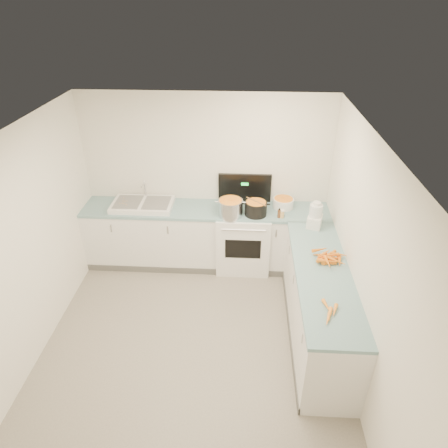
# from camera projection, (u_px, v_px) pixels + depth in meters

# --- Properties ---
(floor) EXTENTS (3.50, 4.00, 0.00)m
(floor) POSITION_uv_depth(u_px,v_px,m) (193.00, 348.00, 4.69)
(floor) COLOR gray
(floor) RESTS_ON ground
(ceiling) EXTENTS (3.50, 4.00, 0.00)m
(ceiling) POSITION_uv_depth(u_px,v_px,m) (182.00, 143.00, 3.41)
(ceiling) COLOR white
(ceiling) RESTS_ON ground
(wall_back) EXTENTS (3.50, 0.00, 2.50)m
(wall_back) POSITION_uv_depth(u_px,v_px,m) (207.00, 180.00, 5.77)
(wall_back) COLOR white
(wall_back) RESTS_ON ground
(wall_left) EXTENTS (0.00, 4.00, 2.50)m
(wall_left) POSITION_uv_depth(u_px,v_px,m) (21.00, 256.00, 4.14)
(wall_left) COLOR white
(wall_left) RESTS_ON ground
(wall_right) EXTENTS (0.00, 4.00, 2.50)m
(wall_right) POSITION_uv_depth(u_px,v_px,m) (363.00, 267.00, 3.97)
(wall_right) COLOR white
(wall_right) RESTS_ON ground
(counter_back) EXTENTS (3.50, 0.62, 0.94)m
(counter_back) POSITION_uv_depth(u_px,v_px,m) (206.00, 236.00, 5.91)
(counter_back) COLOR white
(counter_back) RESTS_ON ground
(counter_right) EXTENTS (0.62, 2.20, 0.94)m
(counter_right) POSITION_uv_depth(u_px,v_px,m) (319.00, 305.00, 4.64)
(counter_right) COLOR white
(counter_right) RESTS_ON ground
(stove) EXTENTS (0.76, 0.65, 1.36)m
(stove) POSITION_uv_depth(u_px,v_px,m) (243.00, 238.00, 5.87)
(stove) COLOR white
(stove) RESTS_ON ground
(sink) EXTENTS (0.86, 0.52, 0.31)m
(sink) POSITION_uv_depth(u_px,v_px,m) (143.00, 204.00, 5.70)
(sink) COLOR white
(sink) RESTS_ON counter_back
(steel_pot) EXTENTS (0.41, 0.41, 0.25)m
(steel_pot) POSITION_uv_depth(u_px,v_px,m) (230.00, 208.00, 5.46)
(steel_pot) COLOR silver
(steel_pot) RESTS_ON stove
(black_pot) EXTENTS (0.33, 0.33, 0.22)m
(black_pot) POSITION_uv_depth(u_px,v_px,m) (256.00, 209.00, 5.47)
(black_pot) COLOR black
(black_pot) RESTS_ON stove
(wooden_spoon) EXTENTS (0.27, 0.25, 0.01)m
(wooden_spoon) POSITION_uv_depth(u_px,v_px,m) (256.00, 201.00, 5.41)
(wooden_spoon) COLOR #AD7A47
(wooden_spoon) RESTS_ON black_pot
(mixing_bowl) EXTENTS (0.35, 0.35, 0.14)m
(mixing_bowl) POSITION_uv_depth(u_px,v_px,m) (283.00, 203.00, 5.67)
(mixing_bowl) COLOR white
(mixing_bowl) RESTS_ON counter_back
(extract_bottle) EXTENTS (0.05, 0.05, 0.12)m
(extract_bottle) POSITION_uv_depth(u_px,v_px,m) (279.00, 214.00, 5.42)
(extract_bottle) COLOR #593319
(extract_bottle) RESTS_ON counter_back
(spice_jar) EXTENTS (0.06, 0.06, 0.10)m
(spice_jar) POSITION_uv_depth(u_px,v_px,m) (282.00, 214.00, 5.42)
(spice_jar) COLOR #E5B266
(spice_jar) RESTS_ON counter_back
(food_processor) EXTENTS (0.23, 0.26, 0.36)m
(food_processor) POSITION_uv_depth(u_px,v_px,m) (315.00, 216.00, 5.17)
(food_processor) COLOR white
(food_processor) RESTS_ON counter_right
(carrot_pile) EXTENTS (0.39, 0.40, 0.08)m
(carrot_pile) POSITION_uv_depth(u_px,v_px,m) (329.00, 258.00, 4.57)
(carrot_pile) COLOR orange
(carrot_pile) RESTS_ON counter_right
(peeled_carrots) EXTENTS (0.18, 0.35, 0.04)m
(peeled_carrots) POSITION_uv_depth(u_px,v_px,m) (330.00, 312.00, 3.83)
(peeled_carrots) COLOR orange
(peeled_carrots) RESTS_ON counter_right
(peelings) EXTENTS (0.23, 0.26, 0.01)m
(peelings) POSITION_uv_depth(u_px,v_px,m) (126.00, 202.00, 5.67)
(peelings) COLOR tan
(peelings) RESTS_ON sink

